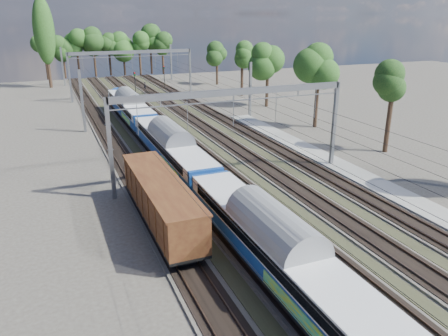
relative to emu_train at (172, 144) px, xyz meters
name	(u,v)px	position (x,y,z in m)	size (l,w,h in m)	color
track_bed	(186,141)	(4.50, 9.43, -2.65)	(21.00, 130.00, 0.34)	#47423A
platform	(403,198)	(16.50, -15.57, -2.60)	(3.00, 70.00, 0.30)	gray
catenary	(170,83)	(4.83, 17.12, 3.65)	(25.65, 130.00, 9.00)	slate
tree_belt	(151,48)	(11.70, 56.52, 5.64)	(40.66, 100.94, 12.26)	black
poplar	(44,32)	(-10.00, 62.43, 9.13)	(4.40, 4.40, 19.04)	black
emu_train	(172,144)	(0.00, 0.00, 0.00)	(3.20, 67.62, 4.68)	black
freight_boxcar	(161,199)	(-4.50, -12.52, -0.49)	(2.98, 14.39, 3.71)	black
worker	(145,86)	(8.68, 51.40, -1.93)	(0.60, 0.39, 1.64)	black
signal_near	(135,84)	(3.89, 37.66, 0.77)	(0.39, 0.36, 5.57)	black
signal_far	(164,75)	(12.60, 49.98, 0.42)	(0.34, 0.31, 5.02)	black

